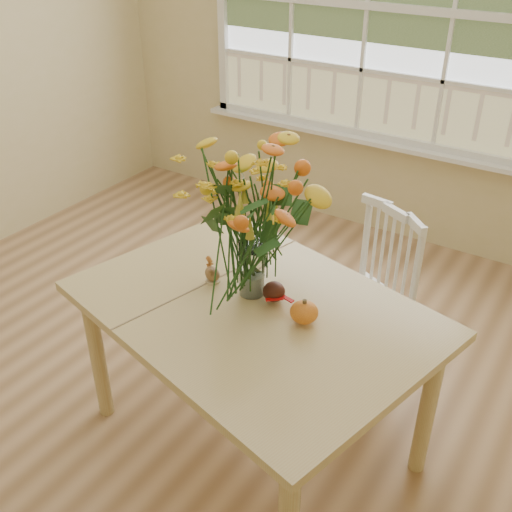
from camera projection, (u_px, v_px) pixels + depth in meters
The scene contains 9 objects.
floor at pixel (156, 397), 2.98m from camera, with size 4.00×4.50×0.01m, color #976F49.
wall_back at pixel (367, 37), 3.90m from camera, with size 4.00×0.02×2.70m, color beige.
window at pixel (367, 8), 3.78m from camera, with size 2.42×0.12×1.74m.
dining_table at pixel (253, 324), 2.42m from camera, with size 1.59×1.30×0.74m.
windsor_chair at pixel (372, 288), 2.92m from camera, with size 0.54×0.53×0.89m.
flower_vase at pixel (252, 216), 2.27m from camera, with size 0.49×0.49×0.59m.
pumpkin at pixel (304, 313), 2.26m from camera, with size 0.11×0.11×0.08m, color #C95817.
turkey_figurine at pixel (212, 274), 2.50m from camera, with size 0.09×0.08×0.10m.
dark_gourd at pixel (274, 292), 2.38m from camera, with size 0.13×0.09×0.08m.
Camera 1 is at (1.62, -1.57, 2.14)m, focal length 42.00 mm.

